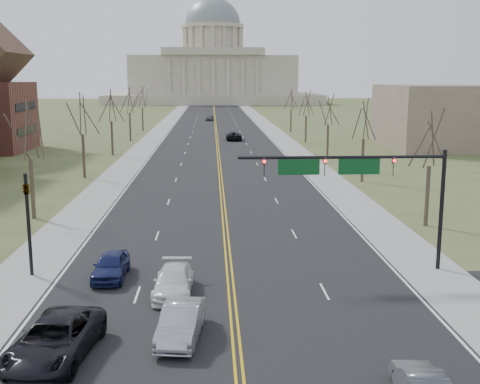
{
  "coord_description": "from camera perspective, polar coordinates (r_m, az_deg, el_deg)",
  "views": [
    {
      "loc": [
        -1.0,
        -20.42,
        11.36
      ],
      "look_at": [
        1.07,
        22.94,
        3.0
      ],
      "focal_mm": 45.0,
      "sensor_mm": 36.0,
      "label": 1
    }
  ],
  "objects": [
    {
      "name": "car_sb_outer_second",
      "position": [
        35.32,
        -12.15,
        -6.82
      ],
      "size": [
        1.86,
        4.42,
        1.49
      ],
      "primitive_type": "imported",
      "rotation": [
        0.0,
        0.0,
        -0.02
      ],
      "color": "#161D4D",
      "rests_on": "road"
    },
    {
      "name": "center_line",
      "position": [
        130.92,
        -2.29,
        5.92
      ],
      "size": [
        0.42,
        380.0,
        0.01
      ],
      "primitive_type": "cube",
      "color": "gold",
      "rests_on": "road"
    },
    {
      "name": "car_sb_inner_second",
      "position": [
        32.25,
        -6.32,
        -8.44
      ],
      "size": [
        2.12,
        4.9,
        1.41
      ],
      "primitive_type": "imported",
      "rotation": [
        0.0,
        0.0,
        -0.03
      ],
      "color": "silver",
      "rests_on": "road"
    },
    {
      "name": "cross_road",
      "position": [
        28.77,
        -0.54,
        -12.34
      ],
      "size": [
        120.0,
        14.0,
        0.01
      ],
      "primitive_type": "cube",
      "color": "black",
      "rests_on": "ground"
    },
    {
      "name": "tree_l_1",
      "position": [
        70.08,
        -14.78,
        6.93
      ],
      "size": [
        3.96,
        3.96,
        9.0
      ],
      "color": "#3C2E23",
      "rests_on": "ground"
    },
    {
      "name": "road",
      "position": [
        130.92,
        -2.29,
        5.91
      ],
      "size": [
        20.0,
        380.0,
        0.01
      ],
      "primitive_type": "cube",
      "color": "black",
      "rests_on": "ground"
    },
    {
      "name": "edge_line_right",
      "position": [
        131.36,
        2.01,
        5.94
      ],
      "size": [
        0.15,
        380.0,
        0.01
      ],
      "primitive_type": "cube",
      "color": "silver",
      "rests_on": "road"
    },
    {
      "name": "car_far_nb",
      "position": [
        109.28,
        -0.6,
        5.36
      ],
      "size": [
        2.72,
        5.77,
        1.59
      ],
      "primitive_type": "imported",
      "rotation": [
        0.0,
        0.0,
        3.16
      ],
      "color": "black",
      "rests_on": "road"
    },
    {
      "name": "car_sb_outer_lead",
      "position": [
        26.25,
        -17.14,
        -13.21
      ],
      "size": [
        3.51,
        6.33,
        1.68
      ],
      "primitive_type": "imported",
      "rotation": [
        0.0,
        0.0,
        -0.13
      ],
      "color": "black",
      "rests_on": "road"
    },
    {
      "name": "sidewalk_right",
      "position": [
        131.56,
        2.97,
        5.94
      ],
      "size": [
        4.0,
        380.0,
        0.03
      ],
      "primitive_type": "cube",
      "color": "gray",
      "rests_on": "ground"
    },
    {
      "name": "tree_l_2",
      "position": [
        89.71,
        -12.14,
        7.83
      ],
      "size": [
        3.96,
        3.96,
        9.0
      ],
      "color": "#3C2E23",
      "rests_on": "ground"
    },
    {
      "name": "capitol",
      "position": [
        270.35,
        -2.57,
        11.49
      ],
      "size": [
        90.0,
        60.0,
        50.0
      ],
      "color": "beige",
      "rests_on": "ground"
    },
    {
      "name": "signal_left",
      "position": [
        36.32,
        -19.48,
        -1.88
      ],
      "size": [
        0.32,
        0.36,
        6.0
      ],
      "color": "black",
      "rests_on": "ground"
    },
    {
      "name": "edge_line_left",
      "position": [
        131.21,
        -6.6,
        5.87
      ],
      "size": [
        0.15,
        380.0,
        0.01
      ],
      "primitive_type": "cube",
      "color": "silver",
      "rests_on": "road"
    },
    {
      "name": "tree_l_4",
      "position": [
        129.31,
        -9.28,
        8.8
      ],
      "size": [
        3.96,
        3.96,
        9.0
      ],
      "color": "#3C2E23",
      "rests_on": "ground"
    },
    {
      "name": "bldg_right_mass",
      "position": [
        104.97,
        20.41,
        6.75
      ],
      "size": [
        25.0,
        20.0,
        10.0
      ],
      "primitive_type": "cube",
      "color": "#70604F",
      "rests_on": "ground"
    },
    {
      "name": "tree_r_0",
      "position": [
        47.63,
        17.61,
        4.6
      ],
      "size": [
        3.74,
        3.74,
        8.5
      ],
      "color": "#3C2E23",
      "rests_on": "ground"
    },
    {
      "name": "tree_r_3",
      "position": [
        105.83,
        6.31,
        8.23
      ],
      "size": [
        3.74,
        3.74,
        8.5
      ],
      "color": "#3C2E23",
      "rests_on": "ground"
    },
    {
      "name": "car_sb_inner_lead",
      "position": [
        27.07,
        -5.62,
        -12.17
      ],
      "size": [
        2.16,
        4.79,
        1.53
      ],
      "primitive_type": "imported",
      "rotation": [
        0.0,
        0.0,
        -0.12
      ],
      "color": "#9899A0",
      "rests_on": "road"
    },
    {
      "name": "tree_l_3",
      "position": [
        109.48,
        -10.45,
        8.41
      ],
      "size": [
        3.96,
        3.96,
        9.0
      ],
      "color": "#3C2E23",
      "rests_on": "ground"
    },
    {
      "name": "tree_l_0",
      "position": [
        50.74,
        -19.41,
        5.29
      ],
      "size": [
        3.96,
        3.96,
        9.0
      ],
      "color": "#3C2E23",
      "rests_on": "ground"
    },
    {
      "name": "tree_r_2",
      "position": [
        86.15,
        8.39,
        7.58
      ],
      "size": [
        3.74,
        3.74,
        8.5
      ],
      "color": "#3C2E23",
      "rests_on": "ground"
    },
    {
      "name": "tree_r_4",
      "position": [
        125.6,
        4.88,
        8.67
      ],
      "size": [
        3.74,
        3.74,
        8.5
      ],
      "color": "#3C2E23",
      "rests_on": "ground"
    },
    {
      "name": "sidewalk_left",
      "position": [
        131.38,
        -7.56,
        5.85
      ],
      "size": [
        4.0,
        380.0,
        0.03
      ],
      "primitive_type": "cube",
      "color": "gray",
      "rests_on": "ground"
    },
    {
      "name": "signal_mast",
      "position": [
        35.4,
        11.11,
        1.6
      ],
      "size": [
        12.12,
        0.44,
        7.2
      ],
      "color": "black",
      "rests_on": "ground"
    },
    {
      "name": "car_far_sb",
      "position": [
        158.43,
        -2.89,
        7.04
      ],
      "size": [
        2.29,
        4.5,
        1.47
      ],
      "primitive_type": "imported",
      "rotation": [
        0.0,
        0.0,
        -0.13
      ],
      "color": "#53575B",
      "rests_on": "road"
    },
    {
      "name": "tree_r_1",
      "position": [
        66.67,
        11.68,
        6.54
      ],
      "size": [
        3.74,
        3.74,
        8.5
      ],
      "color": "#3C2E23",
      "rests_on": "ground"
    }
  ]
}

